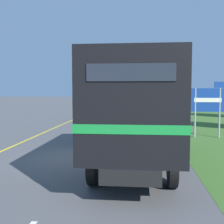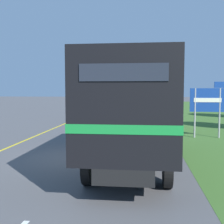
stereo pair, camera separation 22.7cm
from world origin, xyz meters
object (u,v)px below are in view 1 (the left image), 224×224
(horse_trailer_truck, at_px, (134,106))
(highway_sign, at_px, (208,102))
(lead_car_white, at_px, (98,109))
(lead_car_grey_ahead, at_px, (140,102))
(lead_car_black_ahead, at_px, (121,99))

(horse_trailer_truck, bearing_deg, highway_sign, 54.93)
(horse_trailer_truck, distance_m, lead_car_white, 14.21)
(lead_car_white, distance_m, highway_sign, 11.08)
(lead_car_white, bearing_deg, lead_car_grey_ahead, 76.38)
(lead_car_black_ahead, bearing_deg, horse_trailer_truck, -85.54)
(lead_car_white, distance_m, lead_car_black_ahead, 30.56)
(lead_car_white, bearing_deg, highway_sign, -49.30)
(lead_car_white, xyz_separation_m, lead_car_black_ahead, (-0.04, 30.56, 0.02))
(lead_car_black_ahead, relative_size, highway_sign, 1.43)
(lead_car_grey_ahead, xyz_separation_m, lead_car_black_ahead, (-3.69, 15.51, -0.06))
(highway_sign, bearing_deg, lead_car_white, 130.70)
(lead_car_black_ahead, height_order, highway_sign, highway_sign)
(lead_car_grey_ahead, relative_size, highway_sign, 1.46)
(horse_trailer_truck, xyz_separation_m, highway_sign, (3.78, 5.39, -0.06))
(lead_car_grey_ahead, bearing_deg, lead_car_white, -103.62)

